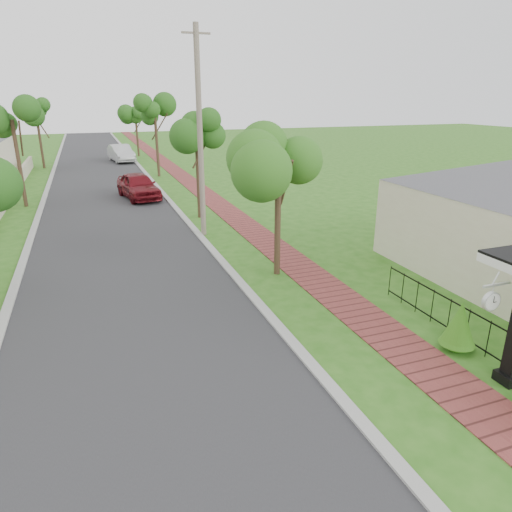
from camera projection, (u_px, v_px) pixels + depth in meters
ground at (308, 399)px, 9.77m from camera, size 160.00×160.00×0.00m
road at (108, 208)px, 26.50m from camera, size 7.00×120.00×0.02m
kerb_right at (171, 203)px, 27.69m from camera, size 0.30×120.00×0.10m
kerb_left at (40, 213)px, 25.31m from camera, size 0.30×120.00×0.10m
sidewalk at (212, 200)px, 28.53m from camera, size 1.50×120.00×0.03m
picket_fence at (488, 338)px, 11.19m from camera, size 0.03×8.02×1.00m
street_trees at (97, 121)px, 31.09m from camera, size 10.70×37.65×5.89m
parked_car_red at (138, 186)px, 28.59m from camera, size 2.63×4.93×1.59m
parked_car_white at (121, 153)px, 44.63m from camera, size 2.45×5.13×1.62m
near_tree at (279, 155)px, 15.27m from camera, size 2.09×2.09×5.36m
utility_pole at (200, 135)px, 19.84m from camera, size 1.20×0.24×8.96m
station_clock at (491, 300)px, 9.91m from camera, size 0.74×0.13×0.63m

